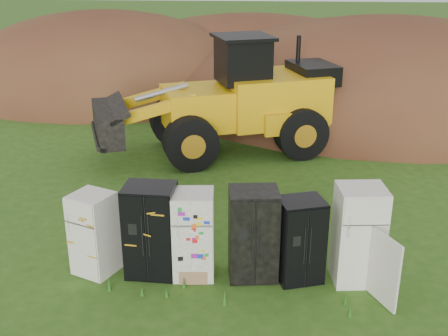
% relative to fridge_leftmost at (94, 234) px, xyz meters
% --- Properties ---
extents(ground, '(120.00, 120.00, 0.00)m').
position_rel_fridge_leftmost_xyz_m(ground, '(2.56, 0.03, -0.81)').
color(ground, '#2A5115').
rests_on(ground, ground).
extents(fridge_leftmost, '(0.94, 0.92, 1.63)m').
position_rel_fridge_leftmost_xyz_m(fridge_leftmost, '(0.00, 0.00, 0.00)').
color(fridge_leftmost, white).
rests_on(fridge_leftmost, ground).
extents(fridge_black_side, '(0.98, 0.79, 1.81)m').
position_rel_fridge_leftmost_xyz_m(fridge_black_side, '(1.10, 0.03, 0.09)').
color(fridge_black_side, black).
rests_on(fridge_black_side, ground).
extents(fridge_sticker, '(0.82, 0.76, 1.72)m').
position_rel_fridge_leftmost_xyz_m(fridge_sticker, '(1.90, 0.01, 0.05)').
color(fridge_sticker, white).
rests_on(fridge_sticker, ground).
extents(fridge_dark_mid, '(0.99, 0.84, 1.77)m').
position_rel_fridge_leftmost_xyz_m(fridge_dark_mid, '(3.03, 0.07, 0.07)').
color(fridge_dark_mid, black).
rests_on(fridge_dark_mid, ground).
extents(fridge_black_right, '(0.98, 0.89, 1.63)m').
position_rel_fridge_leftmost_xyz_m(fridge_black_right, '(3.90, 0.03, 0.00)').
color(fridge_black_right, black).
rests_on(fridge_black_right, ground).
extents(fridge_open_door, '(0.93, 0.87, 1.89)m').
position_rel_fridge_leftmost_xyz_m(fridge_open_door, '(4.97, 0.07, 0.13)').
color(fridge_open_door, white).
rests_on(fridge_open_door, ground).
extents(wheel_loader, '(7.86, 5.30, 3.52)m').
position_rel_fridge_leftmost_xyz_m(wheel_loader, '(1.67, 6.93, 0.95)').
color(wheel_loader, '#D09A0D').
rests_on(wheel_loader, ground).
extents(dirt_mound_right, '(16.78, 12.31, 7.08)m').
position_rel_fridge_leftmost_xyz_m(dirt_mound_right, '(7.80, 12.55, -0.81)').
color(dirt_mound_right, '#4F2719').
rests_on(dirt_mound_right, ground).
extents(dirt_mound_left, '(13.77, 10.33, 6.91)m').
position_rel_fridge_leftmost_xyz_m(dirt_mound_left, '(-3.75, 14.65, -0.81)').
color(dirt_mound_left, '#4F2719').
rests_on(dirt_mound_left, ground).
extents(dirt_mound_back, '(15.84, 10.56, 6.13)m').
position_rel_fridge_leftmost_xyz_m(dirt_mound_back, '(2.49, 17.42, -0.81)').
color(dirt_mound_back, '#4F2719').
rests_on(dirt_mound_back, ground).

